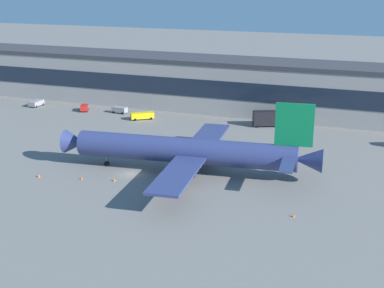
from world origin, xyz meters
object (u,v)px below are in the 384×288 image
(belt_loader, at_px, (142,116))
(traffic_cone_2, at_px, (294,215))
(airliner, at_px, (189,151))
(follow_me_car, at_px, (120,110))
(catering_truck, at_px, (266,118))
(pushback_tractor, at_px, (36,103))
(traffic_cone_1, at_px, (114,180))
(traffic_cone_3, at_px, (39,176))
(traffic_cone_0, at_px, (82,178))
(baggage_tug, at_px, (84,108))

(belt_loader, height_order, traffic_cone_2, belt_loader)
(airliner, relative_size, follow_me_car, 11.76)
(catering_truck, bearing_deg, pushback_tractor, -178.04)
(belt_loader, bearing_deg, traffic_cone_2, -43.21)
(catering_truck, distance_m, follow_me_car, 43.22)
(airliner, xyz_separation_m, pushback_tractor, (-65.93, 38.83, -3.73))
(traffic_cone_1, height_order, traffic_cone_3, traffic_cone_3)
(pushback_tractor, xyz_separation_m, traffic_cone_0, (47.52, -49.65, -0.77))
(belt_loader, bearing_deg, catering_truck, 9.13)
(follow_me_car, bearing_deg, belt_loader, -24.73)
(baggage_tug, relative_size, traffic_cone_2, 7.25)
(belt_loader, relative_size, traffic_cone_0, 11.32)
(catering_truck, xyz_separation_m, belt_loader, (-33.96, -5.46, -1.14))
(belt_loader, distance_m, traffic_cone_2, 71.64)
(follow_me_car, bearing_deg, pushback_tractor, -177.48)
(traffic_cone_2, height_order, traffic_cone_3, traffic_cone_3)
(belt_loader, distance_m, traffic_cone_3, 48.76)
(baggage_tug, relative_size, traffic_cone_3, 6.08)
(catering_truck, xyz_separation_m, traffic_cone_1, (-17.53, -50.67, -1.97))
(baggage_tug, relative_size, traffic_cone_0, 7.41)
(pushback_tractor, xyz_separation_m, belt_loader, (37.54, -3.01, 0.10))
(traffic_cone_1, bearing_deg, baggage_tug, 127.48)
(airliner, bearing_deg, traffic_cone_3, -154.41)
(airliner, xyz_separation_m, traffic_cone_0, (-18.40, -10.83, -4.50))
(pushback_tractor, bearing_deg, traffic_cone_2, -30.11)
(catering_truck, height_order, traffic_cone_0, catering_truck)
(baggage_tug, bearing_deg, belt_loader, -7.47)
(catering_truck, relative_size, traffic_cone_0, 13.74)
(follow_me_car, bearing_deg, traffic_cone_2, -40.94)
(catering_truck, xyz_separation_m, traffic_cone_3, (-32.55, -54.19, -1.95))
(pushback_tractor, xyz_separation_m, traffic_cone_1, (53.98, -48.22, -0.73))
(airliner, relative_size, catering_truck, 6.99)
(airliner, relative_size, pushback_tractor, 11.10)
(pushback_tractor, relative_size, traffic_cone_2, 8.47)
(airliner, bearing_deg, traffic_cone_0, -149.53)
(airliner, height_order, baggage_tug, airliner)
(belt_loader, xyz_separation_m, follow_me_car, (-9.23, 4.25, -0.06))
(traffic_cone_2, bearing_deg, traffic_cone_0, 176.75)
(pushback_tractor, distance_m, belt_loader, 37.66)
(catering_truck, distance_m, traffic_cone_0, 57.39)
(traffic_cone_2, bearing_deg, baggage_tug, 144.50)
(follow_me_car, relative_size, traffic_cone_3, 6.71)
(catering_truck, bearing_deg, traffic_cone_2, -71.48)
(catering_truck, distance_m, baggage_tug, 54.32)
(follow_me_car, bearing_deg, traffic_cone_3, -78.64)
(traffic_cone_0, xyz_separation_m, traffic_cone_1, (6.45, 1.44, 0.04))
(belt_loader, height_order, traffic_cone_1, belt_loader)
(baggage_tug, bearing_deg, follow_me_car, 8.21)
(baggage_tug, height_order, traffic_cone_0, baggage_tug)
(traffic_cone_0, bearing_deg, belt_loader, 102.08)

